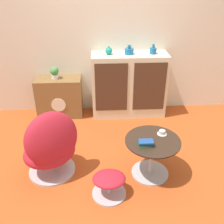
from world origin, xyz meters
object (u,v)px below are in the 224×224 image
vase_inner_left (129,51)px  vase_inner_right (153,50)px  potted_plant (55,72)px  egg_chair (51,146)px  teacup (162,133)px  vase_leftmost (109,51)px  book_stack (146,143)px  tv_console (60,97)px  ottoman (109,182)px  coffee_table (152,153)px  sideboard (129,85)px

vase_inner_left → vase_inner_right: 0.36m
potted_plant → egg_chair: bearing=-85.4°
teacup → vase_leftmost: bearing=111.8°
vase_inner_left → book_stack: vase_inner_left is taller
tv_console → ottoman: 1.91m
egg_chair → ottoman: size_ratio=2.32×
ottoman → teacup: (0.62, 0.41, 0.33)m
egg_chair → ottoman: egg_chair is taller
potted_plant → teacup: size_ratio=1.67×
vase_inner_left → potted_plant: (-1.12, 0.02, -0.31)m
coffee_table → vase_inner_right: size_ratio=4.32×
sideboard → potted_plant: 1.16m
teacup → tv_console: bearing=134.3°
tv_console → teacup: 1.91m
sideboard → vase_inner_right: bearing=0.6°
egg_chair → vase_inner_left: size_ratio=6.33×
potted_plant → book_stack: potted_plant is taller
sideboard → coffee_table: (0.10, -1.45, -0.20)m
coffee_table → potted_plant: 1.97m
vase_inner_left → vase_inner_right: bearing=-0.0°
vase_leftmost → vase_inner_left: size_ratio=0.89×
coffee_table → book_stack: bearing=-136.0°
ottoman → vase_inner_right: vase_inner_right is taller
tv_console → vase_inner_left: (1.09, -0.02, 0.73)m
sideboard → book_stack: (0.01, -1.54, 0.01)m
coffee_table → vase_inner_right: 1.65m
egg_chair → vase_inner_left: 1.84m
ottoman → vase_leftmost: 1.96m
vase_leftmost → teacup: 1.55m
sideboard → egg_chair: size_ratio=1.36×
coffee_table → teacup: bearing=42.3°
egg_chair → sideboard: bearing=53.6°
sideboard → coffee_table: size_ratio=1.88×
sideboard → vase_inner_right: vase_inner_right is taller
sideboard → ottoman: size_ratio=3.14×
egg_chair → ottoman: (0.63, -0.36, -0.23)m
sideboard → potted_plant: (-1.14, 0.02, 0.23)m
egg_chair → teacup: 1.25m
vase_inner_left → teacup: (0.24, -1.34, -0.55)m
vase_leftmost → vase_inner_right: bearing=0.0°
ottoman → vase_inner_right: bearing=67.2°
vase_leftmost → vase_inner_left: 0.30m
vase_inner_right → tv_console: bearing=179.3°
vase_inner_right → teacup: (-0.12, -1.34, -0.55)m
egg_chair → vase_inner_left: (1.01, 1.39, 0.65)m
potted_plant → teacup: potted_plant is taller
sideboard → vase_leftmost: bearing=179.3°
egg_chair → coffee_table: (1.13, -0.07, -0.09)m
coffee_table → vase_leftmost: bearing=105.8°
sideboard → vase_leftmost: vase_leftmost is taller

